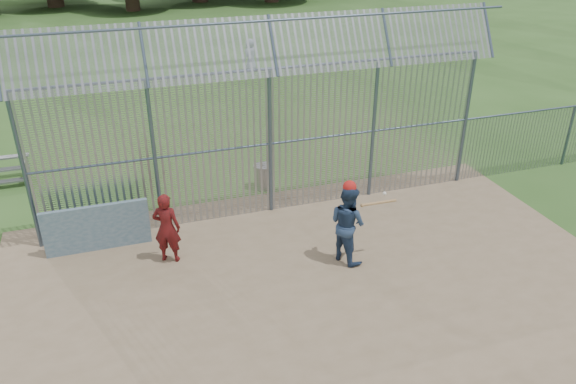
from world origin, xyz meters
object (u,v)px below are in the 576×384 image
object	(u,v)px
batter	(348,223)
trash_can	(263,176)
onlooker	(167,228)
dugout_wall	(97,228)

from	to	relation	value
batter	trash_can	xyz separation A→B (m)	(-0.84, 4.32, -0.61)
trash_can	onlooker	bearing A→B (deg)	-136.34
dugout_wall	trash_can	bearing A→B (deg)	23.00
batter	onlooker	size ratio (longest dim) A/B	1.10
dugout_wall	batter	world-z (taller)	batter
onlooker	dugout_wall	bearing A→B (deg)	-9.26
onlooker	trash_can	bearing A→B (deg)	-112.76
dugout_wall	batter	bearing A→B (deg)	-22.23
dugout_wall	onlooker	distance (m)	1.90
dugout_wall	batter	xyz separation A→B (m)	(5.61, -2.29, 0.37)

